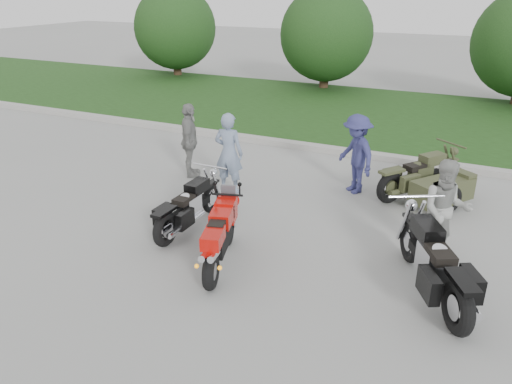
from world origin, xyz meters
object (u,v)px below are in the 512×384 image
at_px(sportbike_red, 219,236).
at_px(person_back, 190,141).
at_px(cruiser_left, 187,209).
at_px(person_stripe, 229,153).
at_px(cruiser_right, 436,266).
at_px(person_denim, 356,154).
at_px(cruiser_sidecar, 431,184).
at_px(person_grey, 445,210).

height_order(sportbike_red, person_back, person_back).
height_order(cruiser_left, person_stripe, person_stripe).
relative_size(cruiser_right, person_back, 1.34).
height_order(cruiser_right, person_denim, person_denim).
bearing_deg(cruiser_right, person_denim, 93.19).
distance_m(person_stripe, person_back, 1.28).
bearing_deg(person_denim, cruiser_right, -16.06).
relative_size(sportbike_red, person_back, 1.10).
bearing_deg(cruiser_right, cruiser_sidecar, 69.82).
relative_size(cruiser_sidecar, person_grey, 1.27).
distance_m(person_denim, person_back, 3.63).
distance_m(cruiser_left, cruiser_right, 4.20).
bearing_deg(person_grey, cruiser_left, 178.14).
xyz_separation_m(cruiser_left, person_denim, (2.19, 2.98, 0.42)).
height_order(cruiser_left, cruiser_right, cruiser_right).
xyz_separation_m(person_stripe, person_denim, (2.36, 1.11, -0.02)).
bearing_deg(person_denim, sportbike_red, -63.30).
distance_m(cruiser_right, person_stripe, 4.87).
relative_size(person_grey, person_denim, 0.98).
bearing_deg(person_stripe, cruiser_sidecar, -166.29).
relative_size(cruiser_left, cruiser_sidecar, 1.01).
relative_size(person_stripe, person_grey, 1.04).
distance_m(cruiser_right, person_denim, 3.84).
bearing_deg(sportbike_red, cruiser_right, -6.82).
height_order(cruiser_right, cruiser_sidecar, cruiser_right).
relative_size(cruiser_left, person_grey, 1.28).
bearing_deg(cruiser_sidecar, person_back, -135.39).
xyz_separation_m(cruiser_sidecar, person_stripe, (-3.88, -1.16, 0.44)).
relative_size(cruiser_sidecar, person_denim, 1.24).
height_order(sportbike_red, cruiser_sidecar, sportbike_red).
bearing_deg(person_denim, cruiser_sidecar, 44.55).
height_order(sportbike_red, cruiser_right, cruiser_right).
bearing_deg(sportbike_red, person_stripe, 98.23).
bearing_deg(cruiser_right, person_back, 126.82).
distance_m(sportbike_red, person_stripe, 3.02).
xyz_separation_m(cruiser_right, cruiser_sidecar, (-0.48, 3.32, -0.08)).
xyz_separation_m(person_grey, person_back, (-5.52, 1.35, 0.02)).
relative_size(sportbike_red, person_denim, 1.11).
distance_m(cruiser_left, cruiser_sidecar, 4.79).
xyz_separation_m(cruiser_left, person_stripe, (-0.17, 1.87, 0.44)).
height_order(person_stripe, person_denim, person_stripe).
xyz_separation_m(person_stripe, person_grey, (4.31, -0.93, -0.04)).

